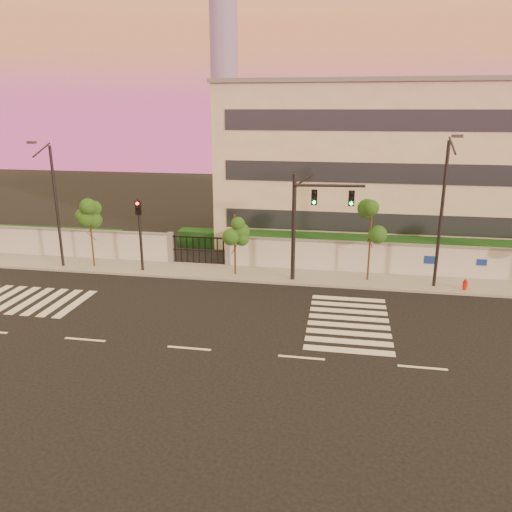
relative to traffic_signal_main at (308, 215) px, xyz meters
name	(u,v)px	position (x,y,z in m)	size (l,w,h in m)	color
ground	(189,348)	(-4.43, -9.75, -4.18)	(120.00, 120.00, 0.00)	black
sidewalk	(238,273)	(-4.43, 0.75, -4.11)	(60.00, 3.00, 0.15)	gray
perimeter_wall	(244,252)	(-4.33, 2.25, -3.11)	(60.00, 0.36, 2.20)	#BBBDC2
hedge_row	(266,246)	(-3.27, 4.99, -3.36)	(41.00, 4.25, 1.80)	#103616
institutional_building	(378,162)	(4.57, 12.24, 1.97)	(24.40, 12.40, 12.25)	beige
distant_skyscraper	(223,12)	(-69.43, 270.25, 57.80)	(16.00, 16.00, 118.00)	slate
road_markings	(182,313)	(-6.01, -5.99, -4.17)	(57.00, 7.62, 0.02)	silver
street_tree_c	(90,220)	(-14.16, 0.40, -0.90)	(1.36, 1.08, 4.46)	#382314
street_tree_d	(235,231)	(-4.51, 0.39, -1.23)	(1.49, 1.19, 4.00)	#382314
street_tree_e	(372,223)	(3.74, 0.71, -0.46)	(1.52, 1.21, 5.06)	#382314
traffic_signal_main	(308,215)	(0.00, 0.00, 0.00)	(4.18, 0.53, 6.62)	black
traffic_signal_secondary	(140,225)	(-10.64, 0.09, -1.05)	(0.38, 0.36, 4.94)	black
streetlight_west	(54,201)	(-16.26, -0.10, 0.36)	(0.50, 2.02, 8.41)	black
streetlight_east	(443,208)	(7.55, 0.05, 0.68)	(0.54, 2.16, 8.99)	black
fire_hydrant	(465,286)	(9.21, -0.15, -3.79)	(0.30, 0.30, 0.79)	#B6190C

